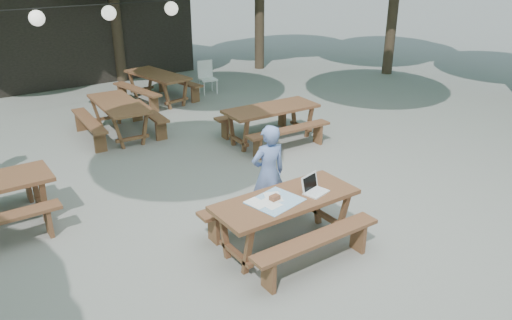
{
  "coord_description": "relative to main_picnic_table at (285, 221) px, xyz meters",
  "views": [
    {
      "loc": [
        -4.22,
        -5.86,
        3.82
      ],
      "look_at": [
        -0.54,
        -0.54,
        1.05
      ],
      "focal_mm": 35.0,
      "sensor_mm": 36.0,
      "label": 1
    }
  ],
  "objects": [
    {
      "name": "ground",
      "position": [
        0.54,
        1.24,
        -0.39
      ],
      "size": [
        80.0,
        80.0,
        0.0
      ],
      "primitive_type": "plane",
      "color": "slate",
      "rests_on": "ground"
    },
    {
      "name": "pavilion",
      "position": [
        1.04,
        11.74,
        1.01
      ],
      "size": [
        6.0,
        3.0,
        2.8
      ],
      "primitive_type": "cube",
      "color": "black",
      "rests_on": "ground"
    },
    {
      "name": "main_picnic_table",
      "position": [
        0.0,
        0.0,
        0.0
      ],
      "size": [
        2.0,
        1.58,
        0.75
      ],
      "color": "brown",
      "rests_on": "ground"
    },
    {
      "name": "picnic_table_ne",
      "position": [
        2.25,
        3.39,
        0.0
      ],
      "size": [
        2.03,
        1.65,
        0.75
      ],
      "rotation": [
        0.0,
        0.0,
        -0.04
      ],
      "color": "brown",
      "rests_on": "ground"
    },
    {
      "name": "picnic_table_far_w",
      "position": [
        -0.26,
        5.55,
        0.0
      ],
      "size": [
        1.67,
        2.04,
        0.75
      ],
      "rotation": [
        0.0,
        0.0,
        1.52
      ],
      "color": "brown",
      "rests_on": "ground"
    },
    {
      "name": "picnic_table_far_e",
      "position": [
        1.53,
        7.5,
        0.0
      ],
      "size": [
        1.88,
        2.14,
        0.75
      ],
      "rotation": [
        0.0,
        0.0,
        1.74
      ],
      "color": "brown",
      "rests_on": "ground"
    },
    {
      "name": "woman",
      "position": [
        0.26,
        0.75,
        0.36
      ],
      "size": [
        0.59,
        0.42,
        1.5
      ],
      "primitive_type": "imported",
      "rotation": [
        0.0,
        0.0,
        3.02
      ],
      "color": "#687FBE",
      "rests_on": "ground"
    },
    {
      "name": "plastic_chair",
      "position": [
        3.02,
        7.47,
        -0.13
      ],
      "size": [
        0.5,
        0.5,
        0.9
      ],
      "rotation": [
        0.0,
        0.0,
        -0.14
      ],
      "color": "silver",
      "rests_on": "ground"
    },
    {
      "name": "laptop",
      "position": [
        0.41,
        -0.07,
        0.42
      ],
      "size": [
        0.38,
        0.33,
        0.24
      ],
      "rotation": [
        0.0,
        0.0,
        0.24
      ],
      "color": "white",
      "rests_on": "main_picnic_table"
    },
    {
      "name": "tabletop_clutter",
      "position": [
        -0.19,
        0.01,
        0.37
      ],
      "size": [
        0.75,
        0.68,
        0.08
      ],
      "color": "#3B8FCB",
      "rests_on": "main_picnic_table"
    },
    {
      "name": "paper_lanterns",
      "position": [
        0.35,
        7.24,
        2.02
      ],
      "size": [
        9.0,
        0.34,
        0.38
      ],
      "color": "black",
      "rests_on": "ground"
    }
  ]
}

